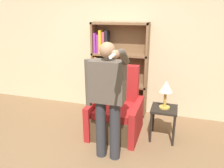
# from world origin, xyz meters

# --- Properties ---
(ground_plane) EXTENTS (14.00, 14.00, 0.00)m
(ground_plane) POSITION_xyz_m (0.00, 0.00, 0.00)
(ground_plane) COLOR brown
(wall_back) EXTENTS (8.00, 0.06, 2.80)m
(wall_back) POSITION_xyz_m (0.00, 2.03, 1.40)
(wall_back) COLOR beige
(wall_back) RESTS_ON ground_plane
(bookcase) EXTENTS (1.13, 0.28, 1.86)m
(bookcase) POSITION_xyz_m (0.04, 1.87, 0.90)
(bookcase) COLOR brown
(bookcase) RESTS_ON ground_plane
(armchair) EXTENTS (0.84, 0.85, 1.17)m
(armchair) POSITION_xyz_m (0.34, 1.05, 0.36)
(armchair) COLOR #4C3823
(armchair) RESTS_ON ground_plane
(person_standing) EXTENTS (0.61, 0.78, 1.69)m
(person_standing) POSITION_xyz_m (0.42, 0.31, 0.98)
(person_standing) COLOR #2D2D33
(person_standing) RESTS_ON ground_plane
(side_table) EXTENTS (0.42, 0.42, 0.56)m
(side_table) POSITION_xyz_m (1.15, 1.06, 0.46)
(side_table) COLOR black
(side_table) RESTS_ON ground_plane
(table_lamp) EXTENTS (0.21, 0.21, 0.47)m
(table_lamp) POSITION_xyz_m (1.15, 1.06, 0.89)
(table_lamp) COLOR gold
(table_lamp) RESTS_ON side_table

